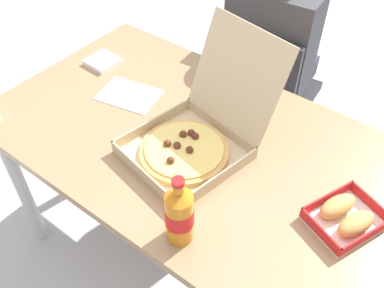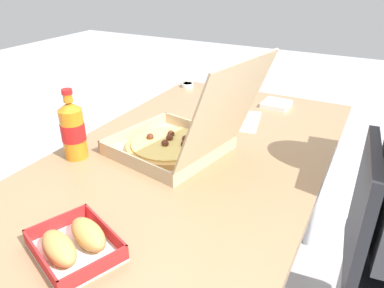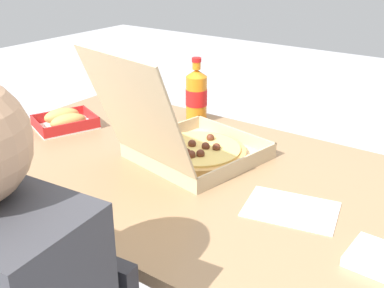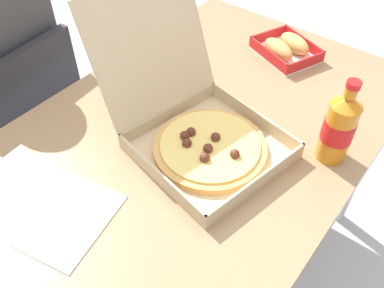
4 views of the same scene
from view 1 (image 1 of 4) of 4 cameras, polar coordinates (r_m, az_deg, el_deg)
ground_plane at (r=1.96m, az=0.20°, el=-14.73°), size 10.00×10.00×0.00m
dining_table at (r=1.44m, az=0.26°, el=-1.46°), size 1.39×0.81×0.73m
chair at (r=2.01m, az=9.42°, el=6.80°), size 0.44×0.44×0.83m
diner_person at (r=1.93m, az=10.89°, el=12.51°), size 0.38×0.43×1.15m
pizza_box_open at (r=1.32m, az=0.21°, el=0.82°), size 0.40×0.49×0.34m
bread_side_box at (r=1.23m, az=19.87°, el=-9.00°), size 0.21×0.23×0.06m
cola_bottle at (r=1.07m, az=-1.71°, el=-9.33°), size 0.07×0.07×0.22m
paper_menu at (r=1.57m, az=-8.41°, el=6.50°), size 0.24×0.19×0.00m
napkin_pile at (r=1.75m, az=-11.86°, el=10.72°), size 0.11×0.11×0.02m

